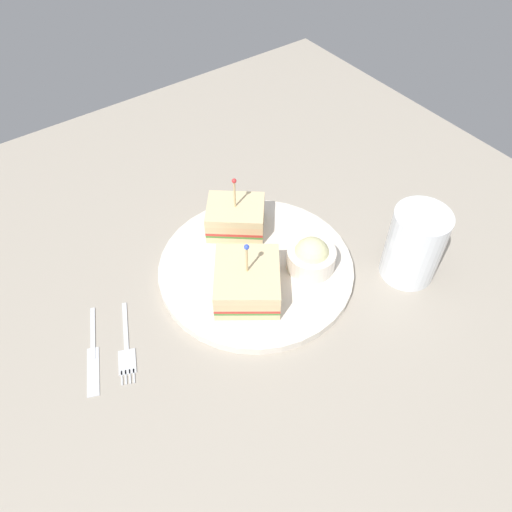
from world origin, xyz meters
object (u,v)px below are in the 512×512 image
(fork, at_px, (127,351))
(sandwich_half_front, at_px, (247,281))
(sandwich_half_back, at_px, (236,217))
(knife, at_px, (93,355))
(plate, at_px, (256,268))
(drink_glass, at_px, (414,247))
(coleslaw_bowl, at_px, (311,257))

(fork, bearing_deg, sandwich_half_front, -96.33)
(sandwich_half_front, bearing_deg, sandwich_half_back, -26.97)
(sandwich_half_front, distance_m, knife, 0.22)
(sandwich_half_front, xyz_separation_m, fork, (0.02, 0.18, -0.03))
(plate, distance_m, drink_glass, 0.23)
(sandwich_half_back, bearing_deg, drink_glass, -142.59)
(drink_glass, bearing_deg, knife, 72.55)
(sandwich_half_back, distance_m, knife, 0.29)
(drink_glass, distance_m, knife, 0.46)
(sandwich_half_back, bearing_deg, sandwich_half_front, 153.03)
(drink_glass, distance_m, fork, 0.42)
(coleslaw_bowl, height_order, drink_glass, drink_glass)
(drink_glass, relative_size, knife, 0.88)
(plate, relative_size, coleslaw_bowl, 4.06)
(sandwich_half_back, bearing_deg, plate, 166.45)
(drink_glass, bearing_deg, coleslaw_bowl, 54.77)
(sandwich_half_back, height_order, coleslaw_bowl, sandwich_half_back)
(plate, height_order, sandwich_half_front, sandwich_half_front)
(plate, xyz_separation_m, sandwich_half_back, (0.08, -0.02, 0.03))
(knife, bearing_deg, sandwich_half_front, -100.31)
(fork, distance_m, knife, 0.04)
(drink_glass, bearing_deg, plate, 54.23)
(fork, relative_size, knife, 0.94)
(sandwich_half_back, height_order, knife, sandwich_half_back)
(plate, distance_m, fork, 0.22)
(drink_glass, height_order, knife, drink_glass)
(sandwich_half_back, relative_size, fork, 0.91)
(sandwich_half_front, relative_size, knife, 1.02)
(plate, xyz_separation_m, drink_glass, (-0.13, -0.18, 0.05))
(coleslaw_bowl, bearing_deg, knife, 80.31)
(plate, relative_size, sandwich_half_front, 2.18)
(sandwich_half_back, xyz_separation_m, drink_glass, (-0.21, -0.16, 0.02))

